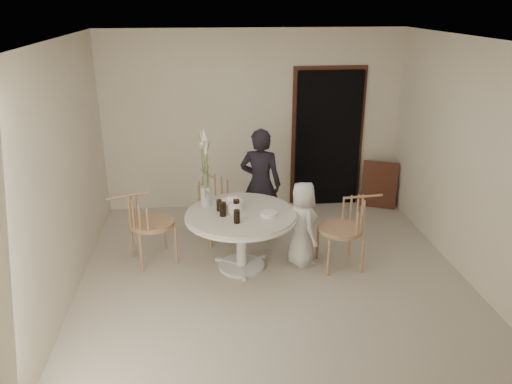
{
  "coord_description": "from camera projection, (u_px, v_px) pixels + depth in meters",
  "views": [
    {
      "loc": [
        -0.75,
        -5.12,
        3.08
      ],
      "look_at": [
        -0.17,
        0.3,
        0.96
      ],
      "focal_mm": 35.0,
      "sensor_mm": 36.0,
      "label": 1
    }
  ],
  "objects": [
    {
      "name": "cola_tumbler_a",
      "position": [
        223.0,
        209.0,
        5.75
      ],
      "size": [
        0.1,
        0.1,
        0.17
      ],
      "primitive_type": "cylinder",
      "rotation": [
        0.0,
        0.0,
        0.38
      ],
      "color": "black",
      "rests_on": "table"
    },
    {
      "name": "doorway",
      "position": [
        328.0,
        139.0,
        7.7
      ],
      "size": [
        1.0,
        0.1,
        2.1
      ],
      "primitive_type": "cube",
      "color": "black",
      "rests_on": "ground"
    },
    {
      "name": "chair_left",
      "position": [
        141.0,
        218.0,
        6.02
      ],
      "size": [
        0.68,
        0.65,
        0.94
      ],
      "rotation": [
        0.0,
        0.0,
        1.94
      ],
      "color": "tan",
      "rests_on": "ground"
    },
    {
      "name": "birthday_cake",
      "position": [
        232.0,
        206.0,
        5.91
      ],
      "size": [
        0.25,
        0.25,
        0.17
      ],
      "rotation": [
        0.0,
        0.0,
        -0.2
      ],
      "color": "white",
      "rests_on": "table"
    },
    {
      "name": "chair_far",
      "position": [
        213.0,
        197.0,
        6.77
      ],
      "size": [
        0.62,
        0.64,
        0.88
      ],
      "rotation": [
        0.0,
        0.0,
        0.42
      ],
      "color": "tan",
      "rests_on": "ground"
    },
    {
      "name": "girl",
      "position": [
        261.0,
        184.0,
        6.67
      ],
      "size": [
        0.64,
        0.52,
        1.53
      ],
      "primitive_type": "imported",
      "rotation": [
        0.0,
        0.0,
        2.82
      ],
      "color": "black",
      "rests_on": "ground"
    },
    {
      "name": "chair_right",
      "position": [
        351.0,
        221.0,
        5.98
      ],
      "size": [
        0.58,
        0.54,
        0.92
      ],
      "rotation": [
        0.0,
        0.0,
        -1.48
      ],
      "color": "tan",
      "rests_on": "ground"
    },
    {
      "name": "door_trim",
      "position": [
        327.0,
        135.0,
        7.71
      ],
      "size": [
        1.12,
        0.03,
        2.22
      ],
      "primitive_type": "cube",
      "color": "brown",
      "rests_on": "ground"
    },
    {
      "name": "plate_stack",
      "position": [
        269.0,
        214.0,
        5.77
      ],
      "size": [
        0.22,
        0.22,
        0.05
      ],
      "primitive_type": "cylinder",
      "rotation": [
        0.0,
        0.0,
        0.17
      ],
      "color": "white",
      "rests_on": "table"
    },
    {
      "name": "cola_tumbler_d",
      "position": [
        236.0,
        206.0,
        5.84
      ],
      "size": [
        0.09,
        0.09,
        0.16
      ],
      "primitive_type": "cylinder",
      "rotation": [
        0.0,
        0.0,
        0.24
      ],
      "color": "black",
      "rests_on": "table"
    },
    {
      "name": "flower_vase",
      "position": [
        205.0,
        176.0,
        5.93
      ],
      "size": [
        0.13,
        0.13,
        0.98
      ],
      "rotation": [
        0.0,
        0.0,
        -0.1
      ],
      "color": "silver",
      "rests_on": "table"
    },
    {
      "name": "room_shell",
      "position": [
        275.0,
        145.0,
        5.35
      ],
      "size": [
        4.5,
        4.5,
        4.5
      ],
      "color": "silver",
      "rests_on": "ground"
    },
    {
      "name": "cola_tumbler_b",
      "position": [
        237.0,
        216.0,
        5.57
      ],
      "size": [
        0.08,
        0.08,
        0.15
      ],
      "primitive_type": "cylinder",
      "rotation": [
        0.0,
        0.0,
        0.07
      ],
      "color": "black",
      "rests_on": "table"
    },
    {
      "name": "picture_frame",
      "position": [
        379.0,
        185.0,
        7.8
      ],
      "size": [
        0.56,
        0.38,
        0.72
      ],
      "primitive_type": "cube",
      "rotation": [
        -0.17,
        0.0,
        -0.43
      ],
      "color": "brown",
      "rests_on": "ground"
    },
    {
      "name": "cola_tumbler_c",
      "position": [
        219.0,
        205.0,
        5.9
      ],
      "size": [
        0.08,
        0.08,
        0.14
      ],
      "primitive_type": "cylinder",
      "rotation": [
        0.0,
        0.0,
        0.34
      ],
      "color": "black",
      "rests_on": "table"
    },
    {
      "name": "ground",
      "position": [
        273.0,
        276.0,
        5.93
      ],
      "size": [
        4.5,
        4.5,
        0.0
      ],
      "primitive_type": "plane",
      "color": "beige",
      "rests_on": "ground"
    },
    {
      "name": "table",
      "position": [
        241.0,
        221.0,
        5.91
      ],
      "size": [
        1.33,
        1.33,
        0.73
      ],
      "color": "white",
      "rests_on": "ground"
    },
    {
      "name": "boy",
      "position": [
        302.0,
        224.0,
        6.03
      ],
      "size": [
        0.45,
        0.59,
        1.07
      ],
      "primitive_type": "imported",
      "rotation": [
        0.0,
        0.0,
        1.8
      ],
      "color": "silver",
      "rests_on": "ground"
    }
  ]
}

